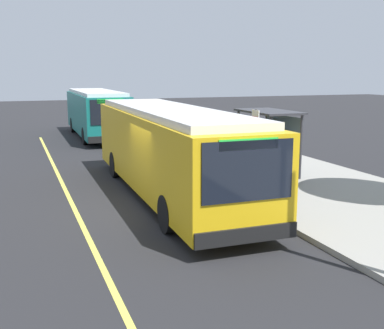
# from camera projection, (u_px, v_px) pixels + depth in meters

# --- Properties ---
(ground_plane) EXTENTS (120.00, 120.00, 0.00)m
(ground_plane) POSITION_uv_depth(u_px,v_px,m) (151.00, 208.00, 14.50)
(ground_plane) COLOR #232326
(sidewalk_curb) EXTENTS (44.00, 6.40, 0.15)m
(sidewalk_curb) POSITION_uv_depth(u_px,v_px,m) (317.00, 189.00, 16.57)
(sidewalk_curb) COLOR gray
(sidewalk_curb) RESTS_ON ground_plane
(lane_stripe_center) EXTENTS (36.00, 0.14, 0.01)m
(lane_stripe_center) POSITION_uv_depth(u_px,v_px,m) (78.00, 216.00, 13.74)
(lane_stripe_center) COLOR #E0D64C
(lane_stripe_center) RESTS_ON ground_plane
(transit_bus_main) EXTENTS (11.74, 2.75, 2.95)m
(transit_bus_main) POSITION_uv_depth(u_px,v_px,m) (169.00, 148.00, 15.69)
(transit_bus_main) COLOR gold
(transit_bus_main) RESTS_ON ground_plane
(transit_bus_second) EXTENTS (10.29, 2.71, 2.95)m
(transit_bus_second) POSITION_uv_depth(u_px,v_px,m) (96.00, 112.00, 30.18)
(transit_bus_second) COLOR #146B66
(transit_bus_second) RESTS_ON ground_plane
(bus_shelter) EXTENTS (2.90, 1.60, 2.48)m
(bus_shelter) POSITION_uv_depth(u_px,v_px,m) (270.00, 128.00, 18.68)
(bus_shelter) COLOR #333338
(bus_shelter) RESTS_ON sidewalk_curb
(waiting_bench) EXTENTS (1.60, 0.48, 0.95)m
(waiting_bench) POSITION_uv_depth(u_px,v_px,m) (267.00, 160.00, 19.01)
(waiting_bench) COLOR brown
(waiting_bench) RESTS_ON sidewalk_curb
(route_sign_post) EXTENTS (0.44, 0.08, 2.80)m
(route_sign_post) POSITION_uv_depth(u_px,v_px,m) (255.00, 141.00, 14.97)
(route_sign_post) COLOR #333338
(route_sign_post) RESTS_ON sidewalk_curb
(pedestrian_commuter) EXTENTS (0.24, 0.40, 1.69)m
(pedestrian_commuter) POSITION_uv_depth(u_px,v_px,m) (241.00, 150.00, 18.41)
(pedestrian_commuter) COLOR #282D47
(pedestrian_commuter) RESTS_ON sidewalk_curb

